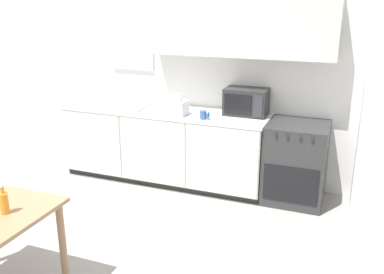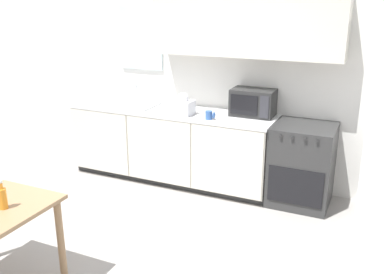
# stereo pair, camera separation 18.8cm
# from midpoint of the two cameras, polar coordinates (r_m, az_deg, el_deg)

# --- Properties ---
(ground_plane) EXTENTS (12.00, 12.00, 0.00)m
(ground_plane) POSITION_cam_midpoint_polar(r_m,az_deg,el_deg) (3.80, -8.47, -16.75)
(ground_plane) COLOR gray
(wall_back) EXTENTS (12.00, 0.38, 2.70)m
(wall_back) POSITION_cam_midpoint_polar(r_m,az_deg,el_deg) (5.09, 4.81, 10.02)
(wall_back) COLOR silver
(wall_back) RESTS_ON ground_plane
(kitchen_counter) EXTENTS (2.51, 0.67, 0.89)m
(kitchen_counter) POSITION_cam_midpoint_polar(r_m,az_deg,el_deg) (5.22, -1.75, -1.02)
(kitchen_counter) COLOR #333333
(kitchen_counter) RESTS_ON ground_plane
(oven_range) EXTENTS (0.64, 0.64, 0.88)m
(oven_range) POSITION_cam_midpoint_polar(r_m,az_deg,el_deg) (4.80, 15.51, -3.59)
(oven_range) COLOR #2D2D2D
(oven_range) RESTS_ON ground_plane
(kitchen_sink) EXTENTS (0.67, 0.42, 0.23)m
(kitchen_sink) POSITION_cam_midpoint_polar(r_m,az_deg,el_deg) (5.37, -7.22, 4.43)
(kitchen_sink) COLOR #B7BABC
(kitchen_sink) RESTS_ON kitchen_counter
(microwave) EXTENTS (0.48, 0.32, 0.30)m
(microwave) POSITION_cam_midpoint_polar(r_m,az_deg,el_deg) (4.86, 9.24, 4.56)
(microwave) COLOR #282828
(microwave) RESTS_ON kitchen_counter
(coffee_mug) EXTENTS (0.11, 0.08, 0.10)m
(coffee_mug) POSITION_cam_midpoint_polar(r_m,az_deg,el_deg) (4.67, 3.50, 2.92)
(coffee_mug) COLOR #335999
(coffee_mug) RESTS_ON kitchen_counter
(grocery_bag_0) EXTENTS (0.24, 0.21, 0.26)m
(grocery_bag_0) POSITION_cam_midpoint_polar(r_m,az_deg,el_deg) (4.85, -0.09, 4.21)
(grocery_bag_0) COLOR white
(grocery_bag_0) RESTS_ON kitchen_counter
(drink_bottle) EXTENTS (0.06, 0.06, 0.21)m
(drink_bottle) POSITION_cam_midpoint_polar(r_m,az_deg,el_deg) (3.22, -22.45, -7.47)
(drink_bottle) COLOR orange
(drink_bottle) RESTS_ON dining_table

